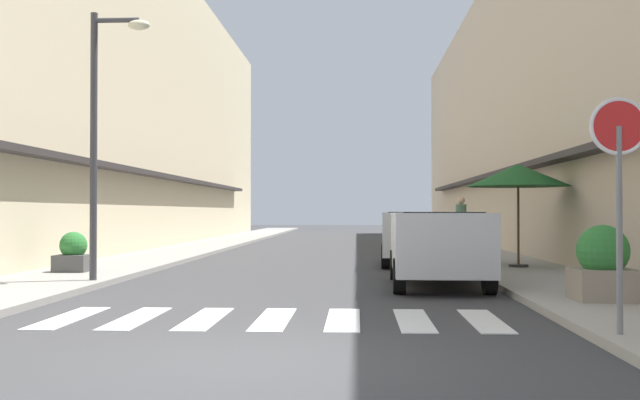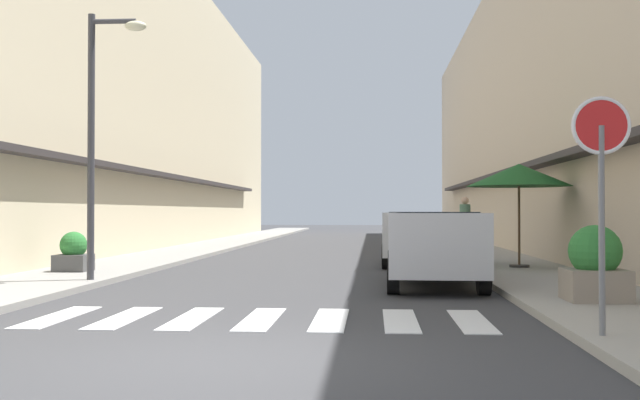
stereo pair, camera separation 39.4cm
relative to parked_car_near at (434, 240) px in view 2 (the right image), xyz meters
The scene contains 14 objects.
ground_plane 12.91m from the parked_car_near, 102.21° to the left, with size 110.77×110.77×0.00m, color #38383A.
sidewalk_left 14.83m from the parked_car_near, 121.73° to the left, with size 2.57×70.49×0.12m, color gray.
sidewalk_right 12.83m from the parked_car_near, 79.49° to the left, with size 2.57×70.49×0.12m, color #9E998E.
building_row_left 18.92m from the parked_car_near, 129.36° to the left, with size 5.50×47.31×11.87m.
building_row_right 16.02m from the parked_car_near, 66.55° to the left, with size 5.50×47.31×10.84m.
crosswalk 5.44m from the parked_car_near, 120.51° to the right, with size 6.15×2.20×0.01m.
parked_car_near is the anchor object (origin of this frame).
parked_car_mid 5.89m from the parked_car_near, 90.00° to the left, with size 1.95×4.35×1.47m.
round_street_sign 6.63m from the parked_car_near, 78.38° to the right, with size 0.65×0.07×2.63m.
street_lamp 7.06m from the parked_car_near, behind, with size 1.19×0.28×5.31m.
cafe_umbrella 4.69m from the parked_car_near, 57.92° to the left, with size 2.53×2.53×2.52m.
planter_corner 3.82m from the parked_car_near, 55.05° to the right, with size 0.90×0.90×1.15m.
planter_midblock 8.23m from the parked_car_near, 166.95° to the left, with size 0.74×0.74×0.90m.
pedestrian_walking_near 9.40m from the parked_car_near, 79.41° to the left, with size 0.34×0.34×1.83m.
Camera 2 is at (1.53, -7.27, 1.47)m, focal length 42.17 mm.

